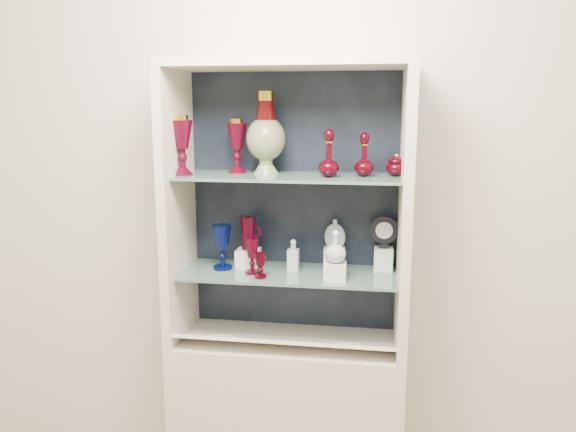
# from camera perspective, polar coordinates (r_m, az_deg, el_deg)

# --- Properties ---
(wall_back) EXTENTS (3.50, 0.02, 2.80)m
(wall_back) POSITION_cam_1_polar(r_m,az_deg,el_deg) (2.55, 0.75, 3.14)
(wall_back) COLOR silver
(wall_back) RESTS_ON ground
(cabinet_base) EXTENTS (1.00, 0.40, 0.75)m
(cabinet_base) POSITION_cam_1_polar(r_m,az_deg,el_deg) (2.68, -0.00, -19.77)
(cabinet_base) COLOR beige
(cabinet_base) RESTS_ON ground
(cabinet_back_panel) EXTENTS (0.98, 0.02, 1.15)m
(cabinet_back_panel) POSITION_cam_1_polar(r_m,az_deg,el_deg) (2.53, 0.65, 1.37)
(cabinet_back_panel) COLOR black
(cabinet_back_panel) RESTS_ON cabinet_base
(cabinet_side_left) EXTENTS (0.04, 0.40, 1.15)m
(cabinet_side_left) POSITION_cam_1_polar(r_m,az_deg,el_deg) (2.46, -11.11, 0.89)
(cabinet_side_left) COLOR beige
(cabinet_side_left) RESTS_ON cabinet_base
(cabinet_side_right) EXTENTS (0.04, 0.40, 1.15)m
(cabinet_side_right) POSITION_cam_1_polar(r_m,az_deg,el_deg) (2.32, 11.79, 0.26)
(cabinet_side_right) COLOR beige
(cabinet_side_right) RESTS_ON cabinet_base
(cabinet_top_cap) EXTENTS (1.00, 0.40, 0.04)m
(cabinet_top_cap) POSITION_cam_1_polar(r_m,az_deg,el_deg) (2.31, -0.00, 15.26)
(cabinet_top_cap) COLOR beige
(cabinet_top_cap) RESTS_ON cabinet_side_left
(shelf_lower) EXTENTS (0.92, 0.34, 0.01)m
(shelf_lower) POSITION_cam_1_polar(r_m,az_deg,el_deg) (2.43, 0.07, -5.85)
(shelf_lower) COLOR slate
(shelf_lower) RESTS_ON cabinet_side_left
(shelf_upper) EXTENTS (0.92, 0.34, 0.01)m
(shelf_upper) POSITION_cam_1_polar(r_m,az_deg,el_deg) (2.34, 0.07, 4.03)
(shelf_upper) COLOR slate
(shelf_upper) RESTS_ON cabinet_side_left
(label_ledge) EXTENTS (0.92, 0.17, 0.09)m
(label_ledge) POSITION_cam_1_polar(r_m,az_deg,el_deg) (2.40, -0.41, -12.78)
(label_ledge) COLOR beige
(label_ledge) RESTS_ON cabinet_base
(label_card_0) EXTENTS (0.10, 0.06, 0.03)m
(label_card_0) POSITION_cam_1_polar(r_m,az_deg,el_deg) (2.37, 6.04, -12.77)
(label_card_0) COLOR white
(label_card_0) RESTS_ON label_ledge
(label_card_1) EXTENTS (0.10, 0.06, 0.03)m
(label_card_1) POSITION_cam_1_polar(r_m,az_deg,el_deg) (2.45, -6.51, -12.01)
(label_card_1) COLOR white
(label_card_1) RESTS_ON label_ledge
(pedestal_lamp_left) EXTENTS (0.13, 0.13, 0.25)m
(pedestal_lamp_left) POSITION_cam_1_polar(r_m,az_deg,el_deg) (2.38, -10.73, 7.07)
(pedestal_lamp_left) COLOR #470415
(pedestal_lamp_left) RESTS_ON shelf_upper
(pedestal_lamp_right) EXTENTS (0.09, 0.09, 0.23)m
(pedestal_lamp_right) POSITION_cam_1_polar(r_m,az_deg,el_deg) (2.43, -5.21, 7.10)
(pedestal_lamp_right) COLOR #470415
(pedestal_lamp_right) RESTS_ON shelf_upper
(enamel_urn) EXTENTS (0.22, 0.22, 0.34)m
(enamel_urn) POSITION_cam_1_polar(r_m,az_deg,el_deg) (2.38, -2.27, 8.43)
(enamel_urn) COLOR #0D4114
(enamel_urn) RESTS_ON shelf_upper
(ruby_decanter_a) EXTENTS (0.09, 0.09, 0.22)m
(ruby_decanter_a) POSITION_cam_1_polar(r_m,az_deg,el_deg) (2.27, 4.17, 6.69)
(ruby_decanter_a) COLOR #3B0009
(ruby_decanter_a) RESTS_ON shelf_upper
(ruby_decanter_b) EXTENTS (0.10, 0.10, 0.19)m
(ruby_decanter_b) POSITION_cam_1_polar(r_m,az_deg,el_deg) (2.31, 7.76, 6.35)
(ruby_decanter_b) COLOR #3B0009
(ruby_decanter_b) RESTS_ON shelf_upper
(lidded_bowl) EXTENTS (0.10, 0.10, 0.10)m
(lidded_bowl) POSITION_cam_1_polar(r_m,az_deg,el_deg) (2.35, 10.93, 5.17)
(lidded_bowl) COLOR #3B0009
(lidded_bowl) RESTS_ON shelf_upper
(cobalt_goblet) EXTENTS (0.08, 0.08, 0.20)m
(cobalt_goblet) POSITION_cam_1_polar(r_m,az_deg,el_deg) (2.47, -6.70, -3.17)
(cobalt_goblet) COLOR #040D44
(cobalt_goblet) RESTS_ON shelf_lower
(ruby_goblet_tall) EXTENTS (0.07, 0.07, 0.15)m
(ruby_goblet_tall) POSITION_cam_1_polar(r_m,az_deg,el_deg) (2.40, -3.67, -4.12)
(ruby_goblet_tall) COLOR #470415
(ruby_goblet_tall) RESTS_ON shelf_lower
(ruby_goblet_small) EXTENTS (0.06, 0.06, 0.10)m
(ruby_goblet_small) POSITION_cam_1_polar(r_m,az_deg,el_deg) (2.34, -2.82, -5.07)
(ruby_goblet_small) COLOR #3B0009
(ruby_goblet_small) RESTS_ON shelf_lower
(riser_ruby_pitcher) EXTENTS (0.10, 0.10, 0.08)m
(riser_ruby_pitcher) POSITION_cam_1_polar(r_m,az_deg,el_deg) (2.50, -4.05, -4.29)
(riser_ruby_pitcher) COLOR silver
(riser_ruby_pitcher) RESTS_ON shelf_lower
(ruby_pitcher) EXTENTS (0.11, 0.07, 0.15)m
(ruby_pitcher) POSITION_cam_1_polar(r_m,az_deg,el_deg) (2.47, -4.09, -1.75)
(ruby_pitcher) COLOR #470415
(ruby_pitcher) RESTS_ON riser_ruby_pitcher
(clear_square_bottle) EXTENTS (0.05, 0.05, 0.14)m
(clear_square_bottle) POSITION_cam_1_polar(r_m,az_deg,el_deg) (2.43, 0.54, -4.01)
(clear_square_bottle) COLOR #AEC2C8
(clear_square_bottle) RESTS_ON shelf_lower
(riser_flat_flask) EXTENTS (0.09, 0.09, 0.09)m
(riser_flat_flask) POSITION_cam_1_polar(r_m,az_deg,el_deg) (2.50, 4.75, -4.20)
(riser_flat_flask) COLOR silver
(riser_flat_flask) RESTS_ON shelf_lower
(flat_flask) EXTENTS (0.10, 0.05, 0.13)m
(flat_flask) POSITION_cam_1_polar(r_m,az_deg,el_deg) (2.47, 4.79, -1.73)
(flat_flask) COLOR #ABBABF
(flat_flask) RESTS_ON riser_flat_flask
(riser_clear_round_decanter) EXTENTS (0.09, 0.09, 0.07)m
(riser_clear_round_decanter) POSITION_cam_1_polar(r_m,az_deg,el_deg) (2.33, 4.81, -5.58)
(riser_clear_round_decanter) COLOR silver
(riser_clear_round_decanter) RESTS_ON shelf_lower
(clear_round_decanter) EXTENTS (0.10, 0.10, 0.13)m
(clear_round_decanter) POSITION_cam_1_polar(r_m,az_deg,el_deg) (2.30, 4.85, -3.19)
(clear_round_decanter) COLOR #AEC2C8
(clear_round_decanter) RESTS_ON riser_clear_round_decanter
(riser_cameo_medallion) EXTENTS (0.08, 0.08, 0.10)m
(riser_cameo_medallion) POSITION_cam_1_polar(r_m,az_deg,el_deg) (2.48, 9.66, -4.33)
(riser_cameo_medallion) COLOR silver
(riser_cameo_medallion) RESTS_ON shelf_lower
(cameo_medallion) EXTENTS (0.12, 0.05, 0.14)m
(cameo_medallion) POSITION_cam_1_polar(r_m,az_deg,el_deg) (2.45, 9.75, -1.57)
(cameo_medallion) COLOR black
(cameo_medallion) RESTS_ON riser_cameo_medallion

